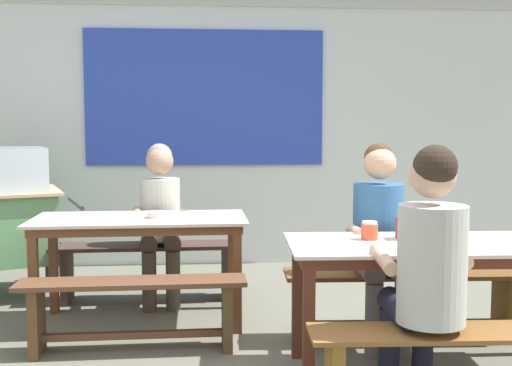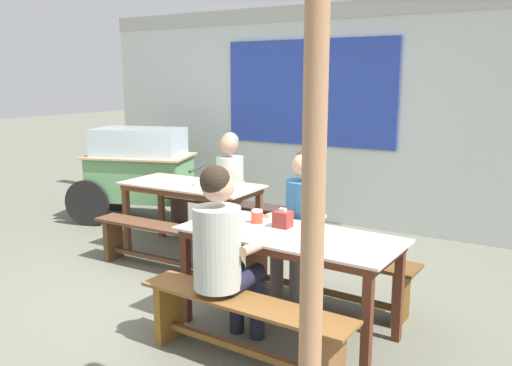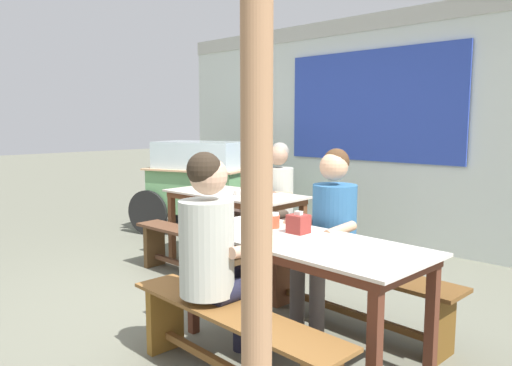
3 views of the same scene
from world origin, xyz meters
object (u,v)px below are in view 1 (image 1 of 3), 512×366
at_px(dining_table_near, 434,256).
at_px(tissue_box, 409,228).
at_px(soup_bowl, 159,215).
at_px(bench_far_back, 147,262).
at_px(bench_near_back, 404,294).
at_px(person_near_front, 427,264).
at_px(person_center_facing, 160,211).
at_px(bench_far_front, 133,304).
at_px(dining_table_far, 140,229).
at_px(bench_near_front, 472,363).
at_px(person_right_near_table, 380,230).
at_px(condiment_jar, 369,231).

xyz_separation_m(dining_table_near, tissue_box, (-0.11, 0.12, 0.14)).
bearing_deg(soup_bowl, bench_far_back, 103.57).
height_order(dining_table_near, bench_near_back, dining_table_near).
height_order(person_near_front, tissue_box, person_near_front).
bearing_deg(dining_table_near, soup_bowl, 146.32).
height_order(dining_table_near, bench_far_back, dining_table_near).
relative_size(person_center_facing, soup_bowl, 7.72).
bearing_deg(bench_far_front, soup_bowl, 77.52).
relative_size(bench_far_back, tissue_box, 10.31).
bearing_deg(bench_far_back, dining_table_far, -88.97).
distance_m(bench_near_front, person_right_near_table, 1.22).
distance_m(bench_near_front, person_near_front, 0.51).
distance_m(bench_far_front, person_right_near_table, 1.64).
bearing_deg(bench_far_front, dining_table_near, -16.13).
relative_size(bench_far_front, bench_near_back, 0.89).
distance_m(bench_near_back, soup_bowl, 1.77).
distance_m(dining_table_far, tissue_box, 1.91).
relative_size(person_near_front, soup_bowl, 8.08).
height_order(bench_far_back, soup_bowl, soup_bowl).
relative_size(dining_table_near, tissue_box, 11.35).
height_order(dining_table_near, person_near_front, person_near_front).
xyz_separation_m(bench_near_back, soup_bowl, (-1.63, 0.48, 0.48)).
xyz_separation_m(dining_table_near, bench_far_front, (-1.73, 0.50, -0.38)).
bearing_deg(tissue_box, bench_near_front, -83.02).
height_order(bench_far_front, bench_near_back, same).
relative_size(bench_far_back, person_center_facing, 1.19).
bearing_deg(bench_far_back, soup_bowl, -76.43).
relative_size(dining_table_far, tissue_box, 10.30).
xyz_separation_m(person_right_near_table, tissue_box, (0.05, -0.42, 0.08)).
bearing_deg(person_center_facing, tissue_box, -44.59).
relative_size(bench_near_front, person_center_facing, 1.23).
bearing_deg(person_right_near_table, bench_far_front, -178.64).
bearing_deg(tissue_box, condiment_jar, 179.18).
height_order(bench_near_front, condiment_jar, condiment_jar).
distance_m(dining_table_near, tissue_box, 0.21).
bearing_deg(person_center_facing, bench_far_front, -94.87).
height_order(dining_table_near, person_right_near_table, person_right_near_table).
distance_m(dining_table_near, person_near_front, 0.57).
height_order(bench_far_back, bench_far_front, same).
height_order(bench_far_front, tissue_box, tissue_box).
bearing_deg(bench_near_front, bench_far_front, 147.44).
distance_m(bench_near_front, person_center_facing, 2.77).
relative_size(person_center_facing, person_near_front, 0.95).
xyz_separation_m(bench_near_front, person_center_facing, (-1.61, 2.21, 0.44)).
height_order(person_right_near_table, tissue_box, person_right_near_table).
bearing_deg(condiment_jar, tissue_box, -0.82).
xyz_separation_m(person_center_facing, tissue_box, (1.53, -1.51, 0.09)).
relative_size(bench_far_back, person_near_front, 1.14).
distance_m(bench_near_back, person_right_near_table, 0.48).
bearing_deg(bench_far_back, tissue_box, -43.62).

